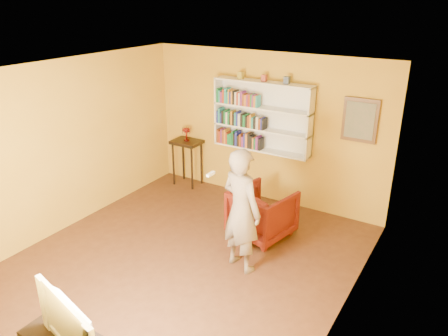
{
  "coord_description": "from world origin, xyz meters",
  "views": [
    {
      "loc": [
        3.27,
        -4.27,
        3.6
      ],
      "look_at": [
        0.2,
        0.75,
        1.23
      ],
      "focal_mm": 35.0,
      "sensor_mm": 36.0,
      "label": 1
    }
  ],
  "objects": [
    {
      "name": "room_shell",
      "position": [
        0.0,
        0.0,
        1.02
      ],
      "size": [
        5.3,
        5.8,
        2.88
      ],
      "color": "#442615",
      "rests_on": "ground"
    },
    {
      "name": "bookshelf",
      "position": [
        0.0,
        2.41,
        1.59
      ],
      "size": [
        1.8,
        0.29,
        1.23
      ],
      "color": "white",
      "rests_on": "room_shell"
    },
    {
      "name": "books_row_lower",
      "position": [
        -0.42,
        2.3,
        1.13
      ],
      "size": [
        0.9,
        0.19,
        0.27
      ],
      "color": "brown",
      "rests_on": "bookshelf"
    },
    {
      "name": "books_row_middle",
      "position": [
        -0.4,
        2.3,
        1.51
      ],
      "size": [
        0.95,
        0.18,
        0.27
      ],
      "color": "#212897",
      "rests_on": "bookshelf"
    },
    {
      "name": "books_row_upper",
      "position": [
        -0.46,
        2.3,
        1.89
      ],
      "size": [
        0.81,
        0.19,
        0.27
      ],
      "color": "#186C37",
      "rests_on": "bookshelf"
    },
    {
      "name": "ornament_left",
      "position": [
        -0.44,
        2.35,
        2.27
      ],
      "size": [
        0.09,
        0.09,
        0.12
      ],
      "primitive_type": "cube",
      "color": "#9F922D",
      "rests_on": "bookshelf"
    },
    {
      "name": "ornament_centre",
      "position": [
        0.02,
        2.35,
        2.27
      ],
      "size": [
        0.08,
        0.08,
        0.11
      ],
      "primitive_type": "cube",
      "color": "#A04235",
      "rests_on": "bookshelf"
    },
    {
      "name": "ornament_right",
      "position": [
        0.43,
        2.35,
        2.27
      ],
      "size": [
        0.09,
        0.09,
        0.12
      ],
      "primitive_type": "cube",
      "color": "#414F6C",
      "rests_on": "bookshelf"
    },
    {
      "name": "framed_painting",
      "position": [
        1.65,
        2.46,
        1.75
      ],
      "size": [
        0.55,
        0.05,
        0.7
      ],
      "color": "#533417",
      "rests_on": "room_shell"
    },
    {
      "name": "console_table",
      "position": [
        -1.57,
        2.25,
        0.76
      ],
      "size": [
        0.56,
        0.43,
        0.92
      ],
      "color": "black",
      "rests_on": "ground"
    },
    {
      "name": "ruby_lustre",
      "position": [
        -1.57,
        2.25,
        1.11
      ],
      "size": [
        0.16,
        0.16,
        0.26
      ],
      "color": "maroon",
      "rests_on": "console_table"
    },
    {
      "name": "armchair",
      "position": [
        0.61,
        1.23,
        0.39
      ],
      "size": [
        1.01,
        1.03,
        0.79
      ],
      "primitive_type": "imported",
      "rotation": [
        0.0,
        0.0,
        2.93
      ],
      "color": "#460905",
      "rests_on": "ground"
    },
    {
      "name": "person",
      "position": [
        0.75,
        0.31,
        0.88
      ],
      "size": [
        0.74,
        0.59,
        1.77
      ],
      "primitive_type": "imported",
      "rotation": [
        0.0,
        0.0,
        2.85
      ],
      "color": "#6E5F51",
      "rests_on": "ground"
    },
    {
      "name": "game_remote",
      "position": [
        0.46,
        0.0,
        1.46
      ],
      "size": [
        0.04,
        0.15,
        0.04
      ],
      "primitive_type": "cube",
      "color": "white",
      "rests_on": "person"
    },
    {
      "name": "television",
      "position": [
        0.45,
        -2.25,
        0.79
      ],
      "size": [
        1.04,
        0.39,
        0.6
      ],
      "primitive_type": "imported",
      "rotation": [
        0.0,
        0.0,
        -0.25
      ],
      "color": "black",
      "rests_on": "tv_cabinet"
    }
  ]
}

